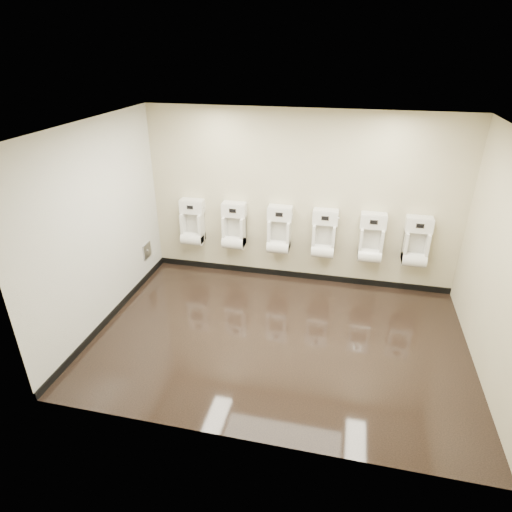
{
  "coord_description": "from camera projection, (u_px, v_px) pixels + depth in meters",
  "views": [
    {
      "loc": [
        0.74,
        -4.71,
        3.63
      ],
      "look_at": [
        -0.45,
        0.55,
        0.94
      ],
      "focal_mm": 30.0,
      "sensor_mm": 36.0,
      "label": 1
    }
  ],
  "objects": [
    {
      "name": "front_wall",
      "position": [
        248.0,
        328.0,
        3.73
      ],
      "size": [
        5.0,
        0.02,
        2.8
      ],
      "primitive_type": "cube",
      "color": "beige",
      "rests_on": "ground"
    },
    {
      "name": "back_wall",
      "position": [
        300.0,
        200.0,
        6.78
      ],
      "size": [
        5.0,
        0.02,
        2.8
      ],
      "primitive_type": "cube",
      "color": "beige",
      "rests_on": "ground"
    },
    {
      "name": "skirting_back",
      "position": [
        297.0,
        275.0,
        7.38
      ],
      "size": [
        5.0,
        0.02,
        0.1
      ],
      "primitive_type": "cube",
      "color": "black",
      "rests_on": "ground"
    },
    {
      "name": "skirting_left",
      "position": [
        114.0,
        312.0,
        6.35
      ],
      "size": [
        0.02,
        3.5,
        0.1
      ],
      "primitive_type": "cube",
      "color": "black",
      "rests_on": "ground"
    },
    {
      "name": "right_wall",
      "position": [
        503.0,
        266.0,
        4.76
      ],
      "size": [
        0.02,
        3.5,
        2.8
      ],
      "primitive_type": "cube",
      "color": "beige",
      "rests_on": "ground"
    },
    {
      "name": "urinal_0",
      "position": [
        193.0,
        225.0,
        7.26
      ],
      "size": [
        0.41,
        0.31,
        0.76
      ],
      "color": "white",
      "rests_on": "back_wall"
    },
    {
      "name": "tile_overlay_left",
      "position": [
        99.0,
        228.0,
        5.75
      ],
      "size": [
        0.01,
        3.5,
        2.8
      ],
      "primitive_type": "cube",
      "color": "white",
      "rests_on": "ground"
    },
    {
      "name": "urinal_5",
      "position": [
        416.0,
        245.0,
        6.55
      ],
      "size": [
        0.41,
        0.31,
        0.76
      ],
      "color": "white",
      "rests_on": "back_wall"
    },
    {
      "name": "access_panel",
      "position": [
        147.0,
        251.0,
        7.19
      ],
      "size": [
        0.04,
        0.25,
        0.25
      ],
      "color": "#9E9EA3",
      "rests_on": "left_wall"
    },
    {
      "name": "urinal_4",
      "position": [
        371.0,
        241.0,
        6.68
      ],
      "size": [
        0.41,
        0.31,
        0.76
      ],
      "color": "white",
      "rests_on": "back_wall"
    },
    {
      "name": "ground",
      "position": [
        279.0,
        337.0,
        5.88
      ],
      "size": [
        5.0,
        3.5,
        0.0
      ],
      "primitive_type": "cube",
      "color": "black",
      "rests_on": "ground"
    },
    {
      "name": "urinal_1",
      "position": [
        234.0,
        229.0,
        7.12
      ],
      "size": [
        0.41,
        0.31,
        0.76
      ],
      "color": "white",
      "rests_on": "back_wall"
    },
    {
      "name": "left_wall",
      "position": [
        99.0,
        228.0,
        5.75
      ],
      "size": [
        0.02,
        3.5,
        2.8
      ],
      "primitive_type": "cube",
      "color": "beige",
      "rests_on": "ground"
    },
    {
      "name": "ceiling",
      "position": [
        285.0,
        129.0,
        4.63
      ],
      "size": [
        5.0,
        3.5,
        0.0
      ],
      "primitive_type": "cube",
      "color": "silver"
    },
    {
      "name": "urinal_3",
      "position": [
        324.0,
        237.0,
        6.83
      ],
      "size": [
        0.41,
        0.31,
        0.76
      ],
      "color": "white",
      "rests_on": "back_wall"
    },
    {
      "name": "urinal_2",
      "position": [
        279.0,
        233.0,
        6.97
      ],
      "size": [
        0.41,
        0.31,
        0.76
      ],
      "color": "white",
      "rests_on": "back_wall"
    }
  ]
}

